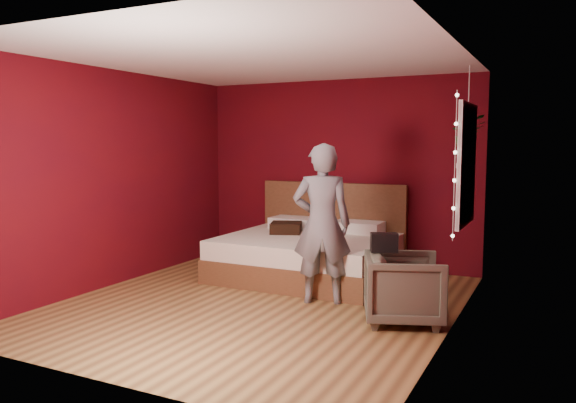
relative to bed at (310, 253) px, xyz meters
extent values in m
plane|color=olive|center=(0.03, -1.40, -0.30)|extent=(4.50, 4.50, 0.00)
cube|color=#57090E|center=(0.03, 0.86, 1.00)|extent=(4.00, 0.02, 2.60)
cube|color=#57090E|center=(0.03, -3.66, 1.00)|extent=(4.00, 0.02, 2.60)
cube|color=#57090E|center=(-1.98, -1.40, 1.00)|extent=(0.02, 4.50, 2.60)
cube|color=#57090E|center=(2.04, -1.40, 1.00)|extent=(0.02, 4.50, 2.60)
cube|color=silver|center=(0.03, -1.40, 2.31)|extent=(4.00, 4.50, 0.02)
cube|color=white|center=(2.00, -0.50, 1.20)|extent=(0.04, 0.97, 1.27)
cube|color=black|center=(1.98, -0.50, 1.20)|extent=(0.02, 0.85, 1.15)
cube|color=white|center=(1.98, -0.50, 1.20)|extent=(0.03, 0.05, 1.15)
cube|color=white|center=(1.98, -0.50, 1.20)|extent=(0.03, 0.85, 0.05)
cylinder|color=silver|center=(1.97, -1.02, 1.20)|extent=(0.01, 0.01, 1.45)
sphere|color=#FFF2CC|center=(1.97, -1.02, 0.52)|extent=(0.04, 0.04, 0.04)
sphere|color=#FFF2CC|center=(1.97, -1.02, 0.79)|extent=(0.04, 0.04, 0.04)
sphere|color=#FFF2CC|center=(1.97, -1.02, 1.06)|extent=(0.04, 0.04, 0.04)
sphere|color=#FFF2CC|center=(1.97, -1.02, 1.33)|extent=(0.04, 0.04, 0.04)
sphere|color=#FFF2CC|center=(1.97, -1.02, 1.60)|extent=(0.04, 0.04, 0.04)
sphere|color=#FFF2CC|center=(1.97, -1.02, 1.87)|extent=(0.04, 0.04, 0.04)
cube|color=brown|center=(0.00, -0.10, -0.15)|extent=(2.12, 1.80, 0.30)
cube|color=white|center=(0.00, -0.10, 0.11)|extent=(2.08, 1.77, 0.23)
cube|color=brown|center=(0.00, 0.76, 0.28)|extent=(2.12, 0.08, 1.17)
cube|color=white|center=(-0.48, 0.50, 0.30)|extent=(0.64, 0.40, 0.15)
cube|color=white|center=(0.48, 0.50, 0.30)|extent=(0.64, 0.40, 0.15)
imported|color=slate|center=(0.60, -1.05, 0.56)|extent=(0.74, 0.62, 1.72)
imported|color=#555343|center=(1.58, -1.34, 0.03)|extent=(0.94, 0.93, 0.67)
cube|color=black|center=(1.37, -1.31, 0.46)|extent=(0.29, 0.23, 0.19)
cube|color=black|center=(-0.38, 0.05, 0.30)|extent=(0.50, 0.50, 0.14)
cylinder|color=silver|center=(1.90, 0.15, 2.02)|extent=(0.01, 0.01, 0.56)
imported|color=#1C6320|center=(1.90, 0.15, 1.53)|extent=(0.46, 0.43, 0.42)
camera|label=1|loc=(2.92, -6.56, 1.42)|focal=35.00mm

